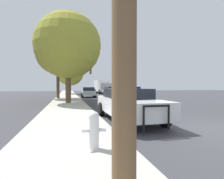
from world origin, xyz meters
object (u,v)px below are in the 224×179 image
object	(u,v)px
car_background_midblock	(88,92)
tree_sidewalk_mid	(58,53)
box_truck	(102,86)
tree_sidewalk_near	(68,46)
fire_hydrant	(94,129)
traffic_light	(78,75)
police_car	(128,103)
car_background_distant	(99,90)
car_background_oncoming	(111,91)
tree_sidewalk_far	(70,72)

from	to	relation	value
car_background_midblock	tree_sidewalk_mid	bearing A→B (deg)	-141.44
box_truck	tree_sidewalk_mid	bearing A→B (deg)	58.80
car_background_midblock	box_truck	size ratio (longest dim) A/B	0.58
tree_sidewalk_near	car_background_midblock	bearing A→B (deg)	72.80
fire_hydrant	box_truck	xyz separation A→B (m)	(6.70, 33.01, 0.98)
traffic_light	box_truck	xyz separation A→B (m)	(5.57, 7.43, -1.83)
police_car	fire_hydrant	world-z (taller)	police_car
car_background_distant	car_background_oncoming	world-z (taller)	car_background_distant
tree_sidewalk_mid	car_background_oncoming	bearing A→B (deg)	35.96
car_background_oncoming	box_truck	xyz separation A→B (m)	(0.37, 9.24, 0.79)
traffic_light	car_background_distant	bearing A→B (deg)	64.87
police_car	box_truck	size ratio (longest dim) A/B	0.74
box_truck	police_car	bearing A→B (deg)	79.03
tree_sidewalk_near	car_background_distant	bearing A→B (deg)	74.12
car_background_oncoming	car_background_distant	bearing A→B (deg)	-95.56
car_background_oncoming	tree_sidewalk_mid	world-z (taller)	tree_sidewalk_mid
car_background_oncoming	tree_sidewalk_near	bearing A→B (deg)	57.04
tree_sidewalk_mid	car_background_distant	bearing A→B (deg)	66.70
police_car	tree_sidewalk_mid	size ratio (longest dim) A/B	0.64
traffic_light	tree_sidewalk_far	distance (m)	6.11
police_car	traffic_light	distance (m)	22.13
car_background_distant	tree_sidewalk_mid	size ratio (longest dim) A/B	0.55
tree_sidewalk_mid	tree_sidewalk_far	distance (m)	13.69
box_truck	tree_sidewalk_far	world-z (taller)	tree_sidewalk_far
fire_hydrant	car_background_distant	xyz separation A→B (m)	(6.91, 37.90, 0.19)
police_car	traffic_light	size ratio (longest dim) A/B	1.13
tree_sidewalk_far	tree_sidewalk_near	bearing A→B (deg)	-91.35
police_car	tree_sidewalk_near	world-z (taller)	tree_sidewalk_near
car_background_oncoming	tree_sidewalk_mid	bearing A→B (deg)	32.75
car_background_midblock	tree_sidewalk_far	bearing A→B (deg)	104.85
tree_sidewalk_near	tree_sidewalk_mid	world-z (taller)	tree_sidewalk_mid
car_background_distant	car_background_midblock	xyz separation A→B (m)	(-4.62, -17.05, -0.02)
car_background_distant	tree_sidewalk_far	distance (m)	10.14
car_background_distant	car_background_midblock	world-z (taller)	car_background_distant
car_background_oncoming	tree_sidewalk_mid	size ratio (longest dim) A/B	0.57
box_truck	tree_sidewalk_mid	distance (m)	17.70
police_car	car_background_oncoming	distance (m)	20.58
police_car	tree_sidewalk_far	size ratio (longest dim) A/B	0.74
traffic_light	tree_sidewalk_far	world-z (taller)	tree_sidewalk_far
car_background_oncoming	box_truck	world-z (taller)	box_truck
car_background_oncoming	tree_sidewalk_far	xyz separation A→B (m)	(-6.39, 7.72, 3.63)
tree_sidewalk_far	car_background_distant	bearing A→B (deg)	42.63
car_background_midblock	car_background_distant	bearing A→B (deg)	77.25
tree_sidewalk_far	police_car	bearing A→B (deg)	-85.55
fire_hydrant	car_background_distant	distance (m)	38.53
car_background_distant	tree_sidewalk_near	size ratio (longest dim) A/B	0.56
car_background_midblock	traffic_light	bearing A→B (deg)	106.20
car_background_distant	car_background_oncoming	bearing A→B (deg)	-95.19
tree_sidewalk_far	car_background_oncoming	bearing A→B (deg)	-50.40
police_car	tree_sidewalk_near	size ratio (longest dim) A/B	0.65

